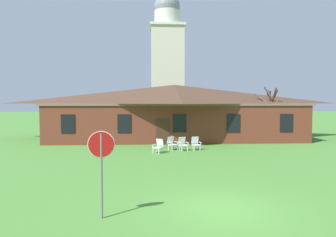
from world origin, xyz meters
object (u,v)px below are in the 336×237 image
stop_sign (101,156)px  lawn_chair_left_end (183,144)px  lawn_chair_middle (196,143)px  lawn_chair_by_porch (159,146)px  lawn_chair_near_door (172,143)px

stop_sign → lawn_chair_left_end: (3.83, 12.75, -1.39)m
lawn_chair_left_end → lawn_chair_middle: size_ratio=1.00×
lawn_chair_by_porch → lawn_chair_left_end: 2.05m
lawn_chair_left_end → lawn_chair_by_porch: bearing=-150.9°
lawn_chair_by_porch → lawn_chair_middle: (2.75, 1.15, 0.00)m
lawn_chair_left_end → lawn_chair_middle: 0.97m
lawn_chair_middle → stop_sign: bearing=-110.4°
stop_sign → lawn_chair_near_door: 13.48m
stop_sign → lawn_chair_left_end: stop_sign is taller
lawn_chair_near_door → lawn_chair_left_end: 0.83m
lawn_chair_near_door → lawn_chair_middle: 1.74m
lawn_chair_near_door → lawn_chair_middle: size_ratio=1.00×
lawn_chair_near_door → lawn_chair_left_end: (0.77, -0.31, 0.00)m
lawn_chair_near_door → lawn_chair_left_end: size_ratio=1.00×
lawn_chair_by_porch → lawn_chair_near_door: size_ratio=1.00×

